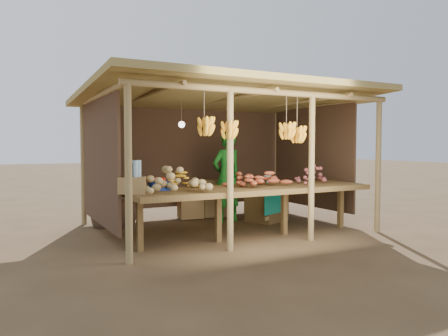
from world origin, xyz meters
name	(u,v)px	position (x,y,z in m)	size (l,w,h in m)	color
ground	(224,228)	(0.00, 0.00, 0.00)	(60.00, 60.00, 0.00)	brown
stall_structure	(222,118)	(-0.04, 0.00, 1.92)	(4.70, 3.50, 2.43)	#9B8050
counter	(253,191)	(0.00, -0.95, 0.74)	(3.90, 1.05, 0.80)	brown
potato_heap	(171,179)	(-1.38, -1.06, 0.99)	(1.10, 0.66, 0.37)	#9C8250
sweet_potato_heap	(258,175)	(0.14, -0.87, 0.98)	(0.94, 0.57, 0.36)	#AA492B
onion_heap	(314,173)	(1.30, -0.84, 0.98)	(0.71, 0.42, 0.35)	#A4504F
banana_pile	(181,177)	(-1.03, -0.56, 0.97)	(0.52, 0.31, 0.34)	yellow
tomato_basin	(159,185)	(-1.42, -0.69, 0.87)	(0.34, 0.34, 0.18)	navy
bottle_box	(132,181)	(-1.90, -0.96, 0.97)	(0.43, 0.39, 0.45)	olive
vendor	(227,177)	(0.33, 0.51, 0.85)	(0.62, 0.41, 1.71)	#17681C
tarp_crate	(267,202)	(1.05, 0.24, 0.37)	(0.94, 0.88, 0.89)	brown
carton_stack	(206,202)	(0.19, 1.13, 0.32)	(1.00, 0.42, 0.73)	olive
burlap_sacks	(114,213)	(-1.67, 1.02, 0.25)	(0.80, 0.42, 0.57)	#4B3323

